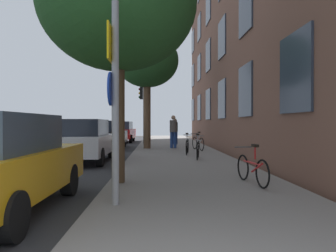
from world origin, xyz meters
The scene contains 16 objects.
ground_plane centered at (-2.40, 15.00, 0.00)m, with size 41.80×41.80×0.00m, color #332D28.
road_asphalt centered at (-4.50, 15.00, 0.01)m, with size 7.00×38.00×0.01m, color #2D2D30.
sidewalk centered at (1.10, 15.00, 0.06)m, with size 4.20×38.00×0.12m, color gray.
sign_post centered at (-0.59, 4.07, 2.01)m, with size 0.16×0.60×3.40m.
traffic_light centered at (-0.78, 19.44, 2.72)m, with size 0.43×0.24×3.80m.
tree_near centered at (-0.76, 6.08, 4.22)m, with size 3.63×3.63×5.67m.
tree_far centered at (-0.39, 15.98, 4.88)m, with size 3.45×3.45×6.27m.
bicycle_0 centered at (2.26, 5.74, 0.47)m, with size 0.42×1.60×0.90m.
bicycle_1 centered at (1.71, 10.77, 0.50)m, with size 0.45×1.62×0.97m.
bicycle_2 centered at (1.48, 12.61, 0.49)m, with size 0.44×1.67×0.94m.
bicycle_3 centered at (2.25, 14.75, 0.49)m, with size 0.53×1.60×0.94m.
pedestrian_0 centered at (1.06, 16.16, 1.15)m, with size 0.51×0.51×1.81m.
pedestrian_1 centered at (1.34, 19.38, 1.08)m, with size 0.45×0.45×1.69m.
car_1 centered at (-2.61, 10.84, 0.84)m, with size 1.85×4.18×1.62m.
car_2 centered at (-2.72, 17.00, 0.84)m, with size 1.95×4.32×1.62m.
car_3 centered at (-2.61, 23.37, 0.84)m, with size 1.98×4.07×1.62m.
Camera 1 is at (0.12, -1.18, 1.48)m, focal length 33.51 mm.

